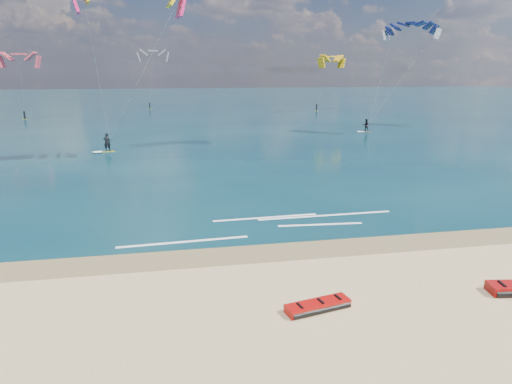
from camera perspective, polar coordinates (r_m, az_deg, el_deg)
The scene contains 8 objects.
ground at distance 57.79m, azimuth -6.30°, elevation 6.50°, with size 320.00×320.00×0.00m, color tan.
wet_sand_strip at distance 22.14m, azimuth 1.28°, elevation -7.53°, with size 320.00×2.40×0.01m, color brown.
sea at distance 121.37m, azimuth -8.71°, elevation 10.87°, with size 320.00×200.00×0.04m, color #092936.
packed_kite_left at distance 17.40m, azimuth 7.71°, elevation -14.35°, with size 2.65×0.98×0.36m, color #B30C09, non-canonical shape.
kitesurfer_main at distance 46.53m, azimuth -16.98°, elevation 15.01°, with size 12.09×9.51×17.61m.
kitesurfer_far at distance 65.16m, azimuth 16.37°, elevation 14.22°, with size 9.57×7.01×15.61m.
shoreline_foam at distance 25.97m, azimuth 2.65°, elevation -3.97°, with size 16.00×3.63×0.01m.
distant_kites at distance 91.76m, azimuth -9.75°, elevation 13.10°, with size 62.02×19.67×12.27m.
Camera 1 is at (-4.23, -17.00, 8.50)m, focal length 32.00 mm.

